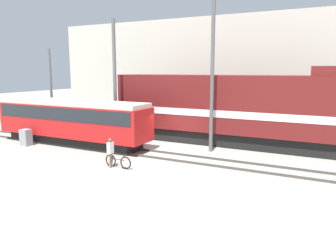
% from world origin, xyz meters
% --- Properties ---
extents(ground_plane, '(120.00, 120.00, 0.00)m').
position_xyz_m(ground_plane, '(0.00, 0.00, 0.00)').
color(ground_plane, gray).
extents(track_near, '(60.00, 1.51, 0.14)m').
position_xyz_m(track_near, '(0.00, -1.97, 0.07)').
color(track_near, '#47423D').
rests_on(track_near, ground).
extents(track_far, '(60.00, 1.51, 0.14)m').
position_xyz_m(track_far, '(0.00, 3.27, 0.07)').
color(track_far, '#47423D').
rests_on(track_far, ground).
extents(building_backdrop, '(33.74, 6.00, 10.17)m').
position_xyz_m(building_backdrop, '(0.00, 11.64, 5.09)').
color(building_backdrop, beige).
rests_on(building_backdrop, ground).
extents(freight_locomotive, '(17.15, 3.04, 5.67)m').
position_xyz_m(freight_locomotive, '(3.29, 3.27, 2.66)').
color(freight_locomotive, black).
rests_on(freight_locomotive, ground).
extents(streetcar, '(12.44, 2.54, 3.25)m').
position_xyz_m(streetcar, '(-6.90, -1.97, 1.86)').
color(streetcar, black).
rests_on(streetcar, ground).
extents(bicycle, '(1.77, 0.44, 0.78)m').
position_xyz_m(bicycle, '(-0.43, -5.31, 0.36)').
color(bicycle, black).
rests_on(bicycle, ground).
extents(person, '(0.23, 0.37, 1.68)m').
position_xyz_m(person, '(-0.84, -5.44, 1.02)').
color(person, '#8C7A5B').
rests_on(person, ground).
extents(utility_pole_left, '(0.22, 0.22, 7.20)m').
position_xyz_m(utility_pole_left, '(-11.57, 0.65, 3.60)').
color(utility_pole_left, '#595959').
rests_on(utility_pole_left, ground).
extents(utility_pole_center, '(0.26, 0.26, 9.18)m').
position_xyz_m(utility_pole_center, '(-4.87, 0.65, 4.59)').
color(utility_pole_center, '#595959').
rests_on(utility_pole_center, ground).
extents(utility_pole_right, '(0.24, 0.24, 9.86)m').
position_xyz_m(utility_pole_right, '(2.91, 0.65, 4.93)').
color(utility_pole_right, '#595959').
rests_on(utility_pole_right, ground).
extents(signal_box, '(0.70, 0.60, 1.20)m').
position_xyz_m(signal_box, '(-9.63, -3.82, 0.60)').
color(signal_box, gray).
rests_on(signal_box, ground).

